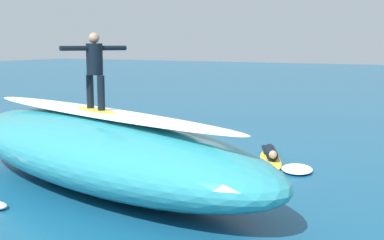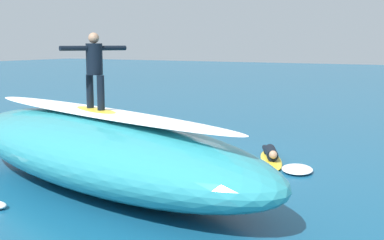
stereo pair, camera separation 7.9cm
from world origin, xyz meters
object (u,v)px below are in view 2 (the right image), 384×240
(surfer_paddling, at_px, (271,152))
(buoy_marker, at_px, (58,142))
(surfboard_riding, at_px, (96,111))
(surfboard_paddling, at_px, (271,160))
(surfer_riding, at_px, (94,65))

(surfer_paddling, distance_m, buoy_marker, 5.58)
(surfboard_riding, distance_m, buoy_marker, 3.67)
(surfboard_paddling, height_order, surfer_paddling, surfer_paddling)
(surfer_riding, xyz_separation_m, surfer_paddling, (-2.29, -3.82, -2.24))
(surfer_riding, relative_size, surfboard_paddling, 0.69)
(surfboard_paddling, height_order, buoy_marker, buoy_marker)
(surfer_riding, relative_size, surfer_paddling, 1.00)
(surfboard_riding, relative_size, buoy_marker, 2.06)
(surfboard_paddling, xyz_separation_m, buoy_marker, (5.27, 1.86, 0.24))
(surfer_paddling, xyz_separation_m, buoy_marker, (5.22, 1.97, 0.07))
(surfer_paddling, relative_size, buoy_marker, 1.63)
(surfer_riding, bearing_deg, buoy_marker, -10.64)
(surfboard_riding, xyz_separation_m, surfer_paddling, (-2.29, -3.82, -1.31))
(surfer_riding, distance_m, buoy_marker, 4.08)
(surfer_riding, xyz_separation_m, buoy_marker, (2.92, -1.85, -2.17))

